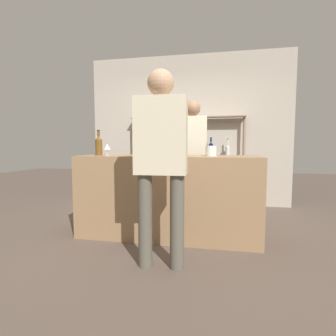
{
  "coord_description": "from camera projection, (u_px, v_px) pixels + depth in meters",
  "views": [
    {
      "loc": [
        0.63,
        -3.11,
        1.13
      ],
      "look_at": [
        0.0,
        0.0,
        0.85
      ],
      "focal_mm": 28.0,
      "sensor_mm": 36.0,
      "label": 1
    }
  ],
  "objects": [
    {
      "name": "bar_counter",
      "position": [
        168.0,
        196.0,
        3.22
      ],
      "size": [
        2.18,
        0.65,
        1.0
      ],
      "primitive_type": "cube",
      "color": "#997551",
      "rests_on": "ground_plane"
    },
    {
      "name": "cork_jar",
      "position": [
        211.0,
        151.0,
        3.07
      ],
      "size": [
        0.13,
        0.13,
        0.12
      ],
      "color": "silver",
      "rests_on": "bar_counter"
    },
    {
      "name": "ground_plane",
      "position": [
        168.0,
        236.0,
        3.26
      ],
      "size": [
        16.0,
        16.0,
        0.0
      ],
      "primitive_type": "plane",
      "color": "brown"
    },
    {
      "name": "wine_glass",
      "position": [
        107.0,
        147.0,
        3.1
      ],
      "size": [
        0.08,
        0.08,
        0.14
      ],
      "color": "silver",
      "rests_on": "bar_counter"
    },
    {
      "name": "counter_bottle_3",
      "position": [
        151.0,
        143.0,
        3.27
      ],
      "size": [
        0.09,
        0.09,
        0.39
      ],
      "color": "#0F1956",
      "rests_on": "bar_counter"
    },
    {
      "name": "counter_bottle_2",
      "position": [
        164.0,
        146.0,
        3.22
      ],
      "size": [
        0.07,
        0.07,
        0.31
      ],
      "color": "brown",
      "rests_on": "bar_counter"
    },
    {
      "name": "counter_bottle_1",
      "position": [
        178.0,
        144.0,
        3.1
      ],
      "size": [
        0.08,
        0.08,
        0.35
      ],
      "color": "black",
      "rests_on": "bar_counter"
    },
    {
      "name": "counter_bottle_0",
      "position": [
        183.0,
        145.0,
        3.19
      ],
      "size": [
        0.09,
        0.09,
        0.34
      ],
      "color": "silver",
      "rests_on": "bar_counter"
    },
    {
      "name": "back_wall",
      "position": [
        188.0,
        131.0,
        5.02
      ],
      "size": [
        3.78,
        0.12,
        2.8
      ],
      "primitive_type": "cube",
      "color": "#B2A899",
      "rests_on": "ground_plane"
    },
    {
      "name": "counter_bottle_4",
      "position": [
        99.0,
        145.0,
        3.29
      ],
      "size": [
        0.09,
        0.09,
        0.32
      ],
      "color": "brown",
      "rests_on": "bar_counter"
    },
    {
      "name": "customer_center",
      "position": [
        161.0,
        153.0,
        2.33
      ],
      "size": [
        0.47,
        0.23,
        1.78
      ],
      "rotation": [
        0.0,
        0.0,
        1.62
      ],
      "color": "#575347",
      "rests_on": "ground_plane"
    },
    {
      "name": "back_shelf",
      "position": [
        187.0,
        147.0,
        4.87
      ],
      "size": [
        2.11,
        0.18,
        1.64
      ],
      "color": "#897056",
      "rests_on": "ground_plane"
    },
    {
      "name": "server_behind_counter",
      "position": [
        192.0,
        149.0,
        3.91
      ],
      "size": [
        0.44,
        0.23,
        1.78
      ],
      "rotation": [
        0.0,
        0.0,
        -1.5
      ],
      "color": "#575347",
      "rests_on": "ground_plane"
    }
  ]
}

